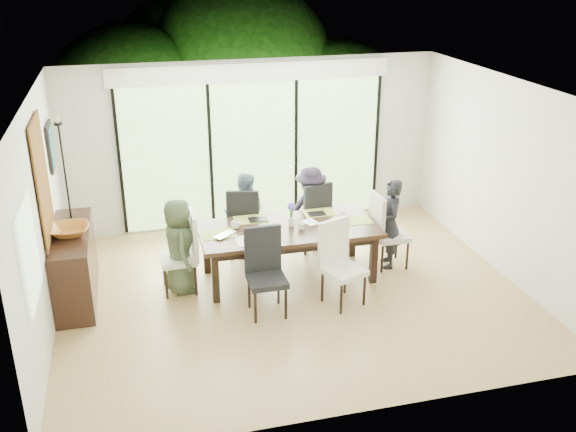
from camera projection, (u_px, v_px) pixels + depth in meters
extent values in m
cube|color=olive|center=(293.00, 292.00, 8.57)|extent=(6.00, 5.00, 0.01)
cube|color=white|center=(293.00, 90.00, 7.53)|extent=(6.00, 5.00, 0.01)
cube|color=beige|center=(253.00, 144.00, 10.29)|extent=(6.00, 0.02, 2.70)
cube|color=beige|center=(364.00, 293.00, 5.80)|extent=(6.00, 0.02, 2.70)
cube|color=beige|center=(40.00, 221.00, 7.36)|extent=(0.02, 5.00, 2.70)
cube|color=silver|center=(506.00, 178.00, 8.74)|extent=(0.02, 5.00, 2.70)
cube|color=#598C3F|center=(254.00, 153.00, 10.32)|extent=(4.20, 0.02, 2.30)
cube|color=white|center=(252.00, 72.00, 9.81)|extent=(4.40, 0.06, 0.28)
cube|color=black|center=(120.00, 164.00, 9.83)|extent=(0.05, 0.04, 2.30)
cube|color=black|center=(211.00, 157.00, 10.15)|extent=(0.05, 0.04, 2.30)
cube|color=black|center=(296.00, 151.00, 10.47)|extent=(0.05, 0.04, 2.30)
cube|color=black|center=(376.00, 145.00, 10.79)|extent=(0.05, 0.04, 2.30)
cube|color=#8CAD7F|center=(30.00, 253.00, 6.24)|extent=(0.02, 0.90, 1.00)
cube|color=brown|center=(245.00, 205.00, 11.63)|extent=(6.00, 1.80, 0.10)
cube|color=brown|center=(236.00, 161.00, 12.11)|extent=(6.00, 0.08, 0.06)
sphere|color=#14380F|center=(133.00, 108.00, 12.25)|extent=(3.20, 3.20, 3.20)
sphere|color=#14380F|center=(240.00, 78.00, 13.16)|extent=(4.00, 4.00, 4.00)
sphere|color=#14380F|center=(335.00, 108.00, 13.06)|extent=(2.80, 2.80, 2.80)
sphere|color=#14380F|center=(188.00, 83.00, 13.62)|extent=(3.60, 3.60, 3.60)
cube|color=black|center=(289.00, 229.00, 8.69)|extent=(2.41, 1.11, 0.06)
cube|color=black|center=(289.00, 235.00, 8.72)|extent=(2.21, 0.91, 0.10)
cube|color=black|center=(215.00, 278.00, 8.20)|extent=(0.09, 0.09, 0.69)
cube|color=black|center=(374.00, 259.00, 8.69)|extent=(0.09, 0.09, 0.69)
cube|color=black|center=(206.00, 250.00, 8.97)|extent=(0.09, 0.09, 0.69)
cube|color=black|center=(352.00, 234.00, 9.46)|extent=(0.09, 0.09, 0.69)
imported|color=#3D4B32|center=(179.00, 246.00, 8.38)|extent=(0.41, 0.62, 1.30)
imported|color=black|center=(390.00, 224.00, 9.05)|extent=(0.48, 0.66, 1.30)
imported|color=slate|center=(245.00, 215.00, 9.35)|extent=(0.67, 0.50, 1.30)
imported|color=black|center=(310.00, 209.00, 9.58)|extent=(0.62, 0.41, 1.30)
cube|color=olive|center=(219.00, 234.00, 8.46)|extent=(0.44, 0.32, 0.01)
cube|color=#8BA53B|center=(355.00, 220.00, 8.89)|extent=(0.44, 0.32, 0.01)
cube|color=#8CA33A|center=(250.00, 219.00, 8.93)|extent=(0.44, 0.32, 0.01)
cube|color=#93AA3C|center=(319.00, 213.00, 9.16)|extent=(0.44, 0.32, 0.01)
cube|color=white|center=(253.00, 240.00, 8.28)|extent=(0.44, 0.32, 0.01)
cube|color=black|center=(258.00, 219.00, 8.90)|extent=(0.26, 0.18, 0.01)
cube|color=black|center=(317.00, 214.00, 9.10)|extent=(0.24, 0.17, 0.01)
cube|color=white|center=(339.00, 224.00, 8.79)|extent=(0.30, 0.22, 0.00)
cube|color=white|center=(253.00, 239.00, 8.27)|extent=(0.26, 0.26, 0.02)
cube|color=#DC5D19|center=(253.00, 238.00, 8.27)|extent=(0.20, 0.20, 0.01)
cylinder|color=silver|center=(291.00, 222.00, 8.71)|extent=(0.08, 0.08, 0.12)
cylinder|color=#337226|center=(291.00, 213.00, 8.66)|extent=(0.04, 0.04, 0.16)
sphere|color=#5A4FC7|center=(291.00, 206.00, 8.62)|extent=(0.11, 0.11, 0.11)
imported|color=silver|center=(228.00, 236.00, 8.39)|extent=(0.39, 0.38, 0.03)
imported|color=white|center=(236.00, 225.00, 8.63)|extent=(0.15, 0.15, 0.10)
imported|color=white|center=(301.00, 226.00, 8.60)|extent=(0.11, 0.11, 0.09)
imported|color=white|center=(342.00, 216.00, 8.93)|extent=(0.13, 0.13, 0.10)
imported|color=white|center=(305.00, 224.00, 8.77)|extent=(0.22, 0.26, 0.02)
cube|color=black|center=(75.00, 264.00, 8.29)|extent=(0.46, 1.65, 0.93)
imported|color=#995C21|center=(69.00, 230.00, 8.00)|extent=(0.49, 0.49, 0.12)
cylinder|color=black|center=(72.00, 220.00, 8.42)|extent=(0.10, 0.10, 0.04)
cylinder|color=black|center=(65.00, 173.00, 8.17)|extent=(0.02, 0.02, 1.29)
cylinder|color=black|center=(58.00, 124.00, 7.92)|extent=(0.10, 0.10, 0.03)
cylinder|color=silver|center=(57.00, 119.00, 7.90)|extent=(0.04, 0.04, 0.10)
cube|color=#955015|center=(42.00, 181.00, 7.59)|extent=(0.02, 1.00, 1.50)
cube|color=black|center=(51.00, 146.00, 8.74)|extent=(0.03, 0.55, 0.65)
cube|color=#18434E|center=(52.00, 146.00, 8.74)|extent=(0.01, 0.45, 0.55)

